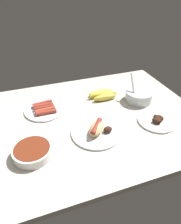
{
  "coord_description": "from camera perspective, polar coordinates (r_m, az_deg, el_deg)",
  "views": [
    {
      "loc": [
        28.88,
        83.68,
        66.31
      ],
      "look_at": [
        -1.05,
        -0.81,
        3.0
      ],
      "focal_mm": 33.21,
      "sensor_mm": 36.0,
      "label": 1
    }
  ],
  "objects": [
    {
      "name": "banana_bunch",
      "position": [
        1.27,
        3.35,
        4.78
      ],
      "size": [
        18.74,
        11.06,
        3.82
      ],
      "color": "gold",
      "rests_on": "ground_plane"
    },
    {
      "name": "plate_hotdog_assembled",
      "position": [
        1.0,
        1.75,
        -5.14
      ],
      "size": [
        24.2,
        24.2,
        5.61
      ],
      "color": "white",
      "rests_on": "ground_plane"
    },
    {
      "name": "ground_plane",
      "position": [
        1.12,
        -0.37,
        -2.22
      ],
      "size": [
        120.0,
        90.0,
        3.0
      ],
      "primitive_type": "cube",
      "color": "beige"
    },
    {
      "name": "bowl_chili",
      "position": [
        0.92,
        -15.7,
        -10.34
      ],
      "size": [
        16.85,
        16.85,
        4.22
      ],
      "color": "white",
      "rests_on": "ground_plane"
    },
    {
      "name": "plate_grilled_meat",
      "position": [
        1.13,
        17.84,
        -2.2
      ],
      "size": [
        19.8,
        19.8,
        3.73
      ],
      "color": "white",
      "rests_on": "ground_plane"
    },
    {
      "name": "bowl_coleslaw",
      "position": [
        1.26,
        13.17,
        4.45
      ],
      "size": [
        15.99,
        15.99,
        15.47
      ],
      "color": "silver",
      "rests_on": "ground_plane"
    },
    {
      "name": "plate_sausages",
      "position": [
        1.18,
        -12.56,
        0.79
      ],
      "size": [
        22.07,
        22.07,
        3.22
      ],
      "color": "white",
      "rests_on": "ground_plane"
    }
  ]
}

